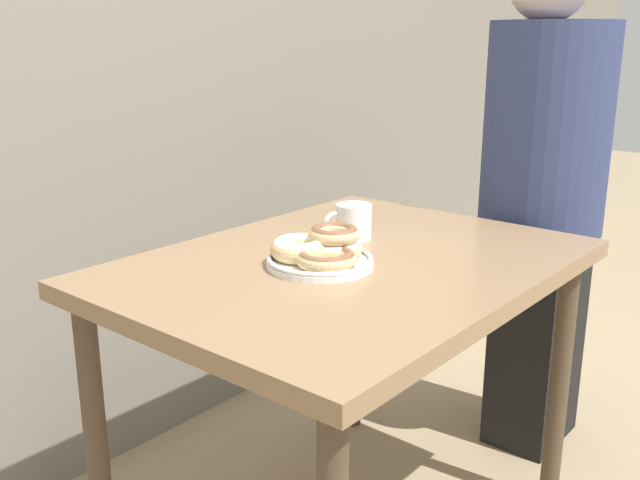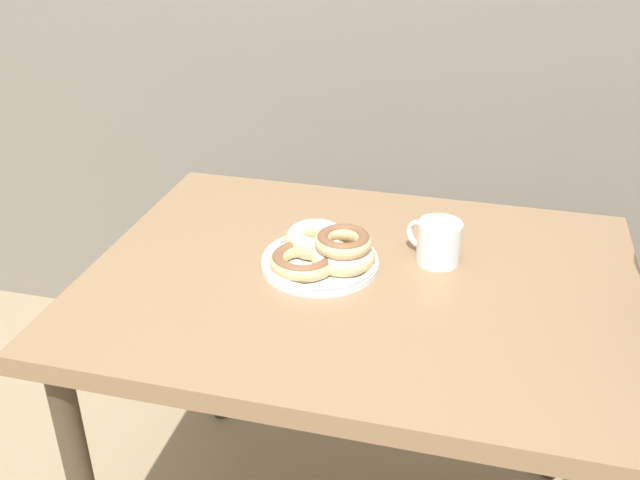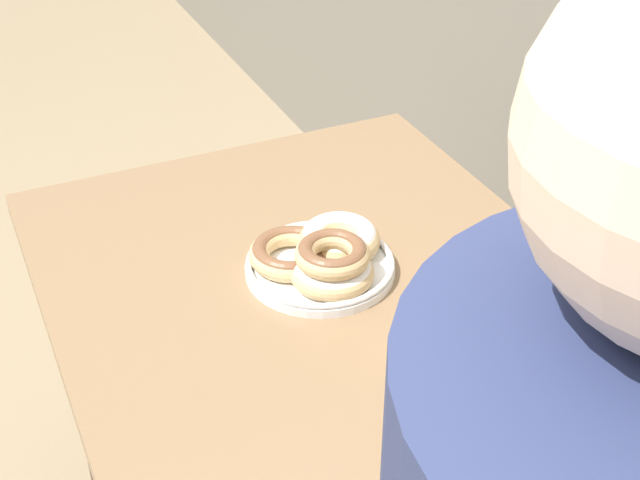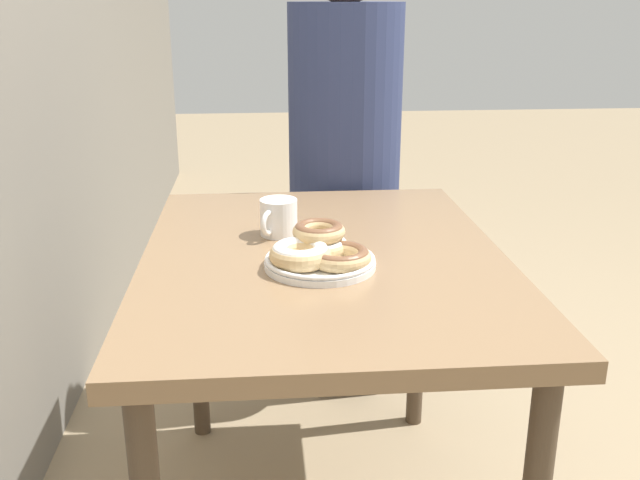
% 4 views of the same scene
% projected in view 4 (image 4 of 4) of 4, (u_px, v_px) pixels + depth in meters
% --- Properties ---
extents(dining_table, '(1.06, 0.79, 0.75)m').
position_uv_depth(dining_table, '(323.00, 289.00, 1.60)').
color(dining_table, '#846647').
rests_on(dining_table, ground_plane).
extents(donut_plate, '(0.23, 0.25, 0.08)m').
position_uv_depth(donut_plate, '(319.00, 251.00, 1.48)').
color(donut_plate, white).
rests_on(donut_plate, dining_table).
extents(coffee_mug, '(0.12, 0.09, 0.09)m').
position_uv_depth(coffee_mug, '(278.00, 217.00, 1.68)').
color(coffee_mug, white).
rests_on(coffee_mug, dining_table).
extents(person_figure, '(0.36, 0.35, 1.48)m').
position_uv_depth(person_figure, '(345.00, 155.00, 2.26)').
color(person_figure, black).
rests_on(person_figure, ground_plane).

